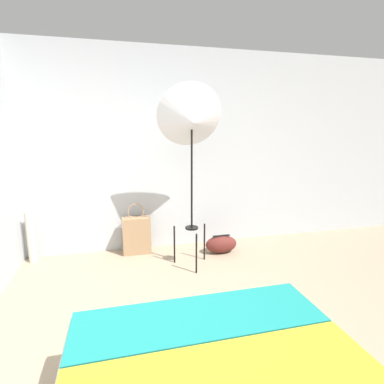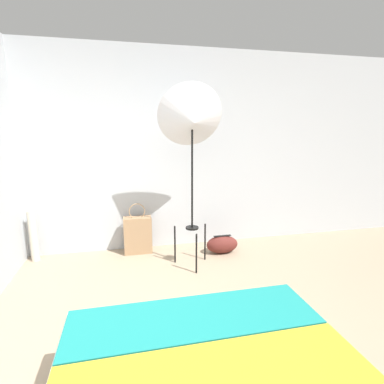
{
  "view_description": "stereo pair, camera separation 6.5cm",
  "coord_description": "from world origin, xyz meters",
  "px_view_note": "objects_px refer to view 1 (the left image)",
  "views": [
    {
      "loc": [
        -0.36,
        -1.51,
        1.58
      ],
      "look_at": [
        0.38,
        1.49,
        0.93
      ],
      "focal_mm": 28.0,
      "sensor_mm": 36.0,
      "label": 1
    },
    {
      "loc": [
        -0.3,
        -1.53,
        1.58
      ],
      "look_at": [
        0.38,
        1.49,
        0.93
      ],
      "focal_mm": 28.0,
      "sensor_mm": 36.0,
      "label": 2
    }
  ],
  "objects_px": {
    "tote_bag": "(137,235)",
    "duffel_bag": "(221,244)",
    "photo_umbrella": "(192,120)",
    "paper_roll": "(31,237)"
  },
  "relations": [
    {
      "from": "photo_umbrella",
      "to": "duffel_bag",
      "type": "distance_m",
      "value": 1.65
    },
    {
      "from": "photo_umbrella",
      "to": "paper_roll",
      "type": "bearing_deg",
      "value": 163.64
    },
    {
      "from": "duffel_bag",
      "to": "paper_roll",
      "type": "distance_m",
      "value": 2.34
    },
    {
      "from": "tote_bag",
      "to": "duffel_bag",
      "type": "relative_size",
      "value": 1.59
    },
    {
      "from": "photo_umbrella",
      "to": "paper_roll",
      "type": "distance_m",
      "value": 2.36
    },
    {
      "from": "tote_bag",
      "to": "paper_roll",
      "type": "bearing_deg",
      "value": 178.31
    },
    {
      "from": "tote_bag",
      "to": "paper_roll",
      "type": "xyz_separation_m",
      "value": [
        -1.24,
        0.04,
        0.07
      ]
    },
    {
      "from": "tote_bag",
      "to": "duffel_bag",
      "type": "xyz_separation_m",
      "value": [
        1.07,
        -0.25,
        -0.13
      ]
    },
    {
      "from": "tote_bag",
      "to": "duffel_bag",
      "type": "distance_m",
      "value": 1.1
    },
    {
      "from": "photo_umbrella",
      "to": "tote_bag",
      "type": "bearing_deg",
      "value": 140.14
    }
  ]
}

